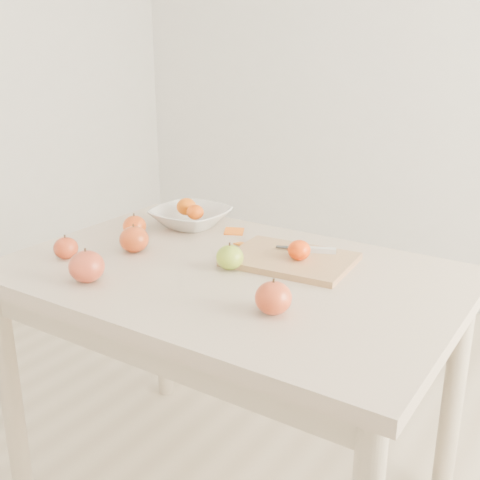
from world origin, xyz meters
The scene contains 15 objects.
table centered at (0.00, 0.00, 0.65)m, with size 1.20×0.80×0.75m.
cutting_board centered at (0.11, 0.14, 0.76)m, with size 0.33×0.24×0.02m, color tan.
board_tangerine centered at (0.14, 0.13, 0.80)m, with size 0.06×0.06×0.05m, color #E53C08.
fruit_bowl centered at (-0.32, 0.25, 0.78)m, with size 0.24×0.24×0.06m, color silver.
bowl_tangerine_near centered at (-0.35, 0.26, 0.81)m, with size 0.06×0.06×0.06m, color #CD5907.
bowl_tangerine_far centered at (-0.29, 0.24, 0.81)m, with size 0.06×0.06×0.05m, color #D64907.
orange_peel_a centered at (-0.16, 0.27, 0.75)m, with size 0.06×0.04×0.00m, color #D85B0F.
orange_peel_b centered at (-0.08, 0.18, 0.75)m, with size 0.04×0.04×0.00m, color orange.
paring_knife centered at (0.16, 0.21, 0.78)m, with size 0.16×0.08×0.01m.
apple_green centered at (0.00, 0.01, 0.78)m, with size 0.07×0.07×0.07m, color olive.
apple_red_d centered at (-0.43, -0.18, 0.78)m, with size 0.07×0.07×0.06m, color maroon.
apple_red_b centered at (-0.31, -0.03, 0.79)m, with size 0.08×0.08×0.08m, color maroon.
apple_red_e centered at (0.23, -0.17, 0.79)m, with size 0.08×0.08×0.08m, color #9F2715.
apple_red_c centered at (-0.26, -0.26, 0.79)m, with size 0.09×0.09×0.08m, color maroon.
apple_red_a centered at (-0.41, 0.08, 0.78)m, with size 0.07×0.07×0.07m, color #A11602.
Camera 1 is at (0.84, -1.24, 1.34)m, focal length 45.00 mm.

